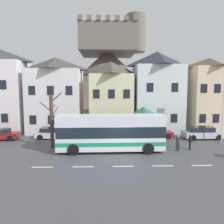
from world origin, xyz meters
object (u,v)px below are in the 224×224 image
transit_bus (111,133)px  bus_shelter (143,114)px  townhouse_01 (56,95)px  hilltop_castle (108,79)px  bare_tree_00 (52,121)px  pedestrian_00 (190,141)px  public_bench (128,134)px  townhouse_04 (207,95)px  townhouse_00 (1,91)px  pedestrian_01 (152,137)px  townhouse_03 (156,92)px  townhouse_02 (111,96)px  pedestrian_02 (178,143)px  parked_car_00 (202,133)px  parked_car_01 (53,133)px  flagpole (224,99)px  parked_car_03 (154,132)px

transit_bus → bus_shelter: 5.36m
townhouse_01 → transit_bus: townhouse_01 is taller
hilltop_castle → bare_tree_00: size_ratio=5.99×
pedestrian_00 → public_bench: bearing=134.5°
townhouse_04 → hilltop_castle: (-13.48, 23.11, 3.27)m
townhouse_00 → pedestrian_01: (18.96, -7.69, -4.76)m
townhouse_03 → townhouse_02: bearing=177.0°
pedestrian_00 → pedestrian_01: (-3.21, 1.96, -0.10)m
pedestrian_02 → townhouse_00: bearing=154.5°
townhouse_00 → pedestrian_02: bearing=-25.5°
parked_car_00 → parked_car_01: bearing=176.9°
bus_shelter → townhouse_02: bearing=116.1°
townhouse_01 → townhouse_02: 7.53m
flagpole → pedestrian_01: bearing=-175.1°
bus_shelter → pedestrian_00: bearing=-41.7°
townhouse_04 → flagpole: 7.00m
townhouse_01 → public_bench: townhouse_01 is taller
parked_car_00 → flagpole: bearing=-57.2°
public_bench → parked_car_03: bearing=-5.2°
bare_tree_00 → transit_bus: bearing=-13.3°
townhouse_04 → pedestrian_01: bearing=-140.9°
townhouse_04 → pedestrian_00: (-6.04, -9.47, -4.11)m
bus_shelter → parked_car_01: bearing=170.7°
townhouse_03 → flagpole: townhouse_03 is taller
townhouse_02 → public_bench: 6.78m
townhouse_03 → pedestrian_02: 11.37m
townhouse_03 → townhouse_04: size_ratio=1.09×
parked_car_01 → flagpole: bearing=-5.1°
townhouse_02 → bare_tree_00: bearing=-123.3°
hilltop_castle → pedestrian_00: hilltop_castle is taller
transit_bus → parked_car_00: 11.87m
townhouse_04 → pedestrian_00: bearing=-122.5°
townhouse_03 → flagpole: 9.26m
townhouse_03 → townhouse_04: bearing=-4.8°
parked_car_01 → bare_tree_00: bare_tree_00 is taller
townhouse_01 → bus_shelter: 12.80m
pedestrian_02 → public_bench: 7.13m
townhouse_00 → bare_tree_00: bearing=-43.7°
townhouse_03 → bare_tree_00: bearing=-144.5°
bus_shelter → pedestrian_01: bus_shelter is taller
parked_car_01 → hilltop_castle: bearing=78.7°
hilltop_castle → bare_tree_00: hilltop_castle is taller
parked_car_00 → bare_tree_00: size_ratio=0.83×
parked_car_00 → townhouse_00: bearing=167.5°
townhouse_03 → pedestrian_01: size_ratio=6.96×
transit_bus → bare_tree_00: bearing=165.8°
townhouse_00 → townhouse_01: 7.40m
townhouse_00 → flagpole: (26.74, -7.02, -0.82)m
townhouse_04 → transit_bus: size_ratio=1.01×
bus_shelter → pedestrian_01: 2.86m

